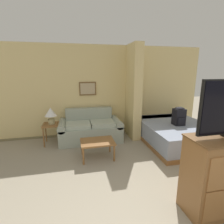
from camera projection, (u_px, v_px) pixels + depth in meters
wall_back at (100, 91)px, 5.15m from camera, size 6.30×0.16×2.60m
wall_partition_pillar at (133, 92)px, 4.92m from camera, size 0.24×0.77×2.60m
couch at (90, 129)px, 4.84m from camera, size 1.70×0.84×0.86m
coffee_table at (97, 143)px, 3.82m from camera, size 0.73×0.53×0.40m
side_table at (52, 127)px, 4.55m from camera, size 0.44×0.44×0.55m
table_lamp at (51, 113)px, 4.47m from camera, size 0.30×0.30×0.43m
bed at (175, 133)px, 4.70m from camera, size 1.67×2.10×0.53m
backpack at (179, 116)px, 4.48m from camera, size 0.27×0.26×0.47m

